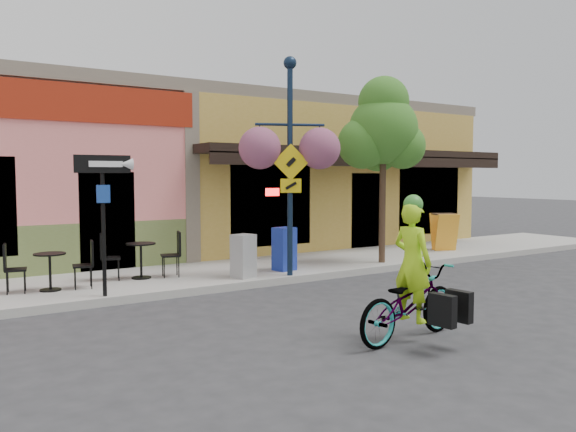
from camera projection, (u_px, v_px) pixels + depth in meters
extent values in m
plane|color=#2D2D30|center=(309.00, 287.00, 11.13)|extent=(90.00, 90.00, 0.00)
cube|color=#9E9B93|center=(259.00, 270.00, 12.80)|extent=(24.00, 3.00, 0.15)
cube|color=#A8A59E|center=(293.00, 279.00, 11.59)|extent=(24.00, 0.12, 0.15)
imported|color=maroon|center=(409.00, 303.00, 7.53)|extent=(1.99, 0.90, 1.01)
imported|color=#ACEE19|center=(412.00, 281.00, 7.53)|extent=(0.45, 0.63, 1.60)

